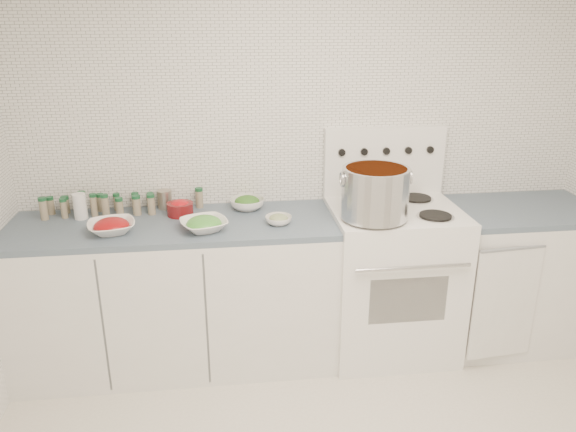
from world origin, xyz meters
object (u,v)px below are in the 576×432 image
object	(u,v)px
stove	(391,275)
bowl_snowpea	(204,224)
bowl_tomato	(111,226)
stock_pot	(375,191)

from	to	relation	value
stove	bowl_snowpea	bearing A→B (deg)	-173.33
bowl_snowpea	stove	bearing A→B (deg)	6.67
bowl_tomato	stove	bearing A→B (deg)	3.61
stock_pot	bowl_snowpea	world-z (taller)	stock_pot
stove	bowl_snowpea	world-z (taller)	stove
stock_pot	bowl_snowpea	size ratio (longest dim) A/B	1.23
bowl_snowpea	stock_pot	bearing A→B (deg)	-2.02
stock_pot	bowl_tomato	world-z (taller)	stock_pot
stove	bowl_snowpea	xyz separation A→B (m)	(-1.12, -0.13, 0.44)
stove	stock_pot	bearing A→B (deg)	-137.22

